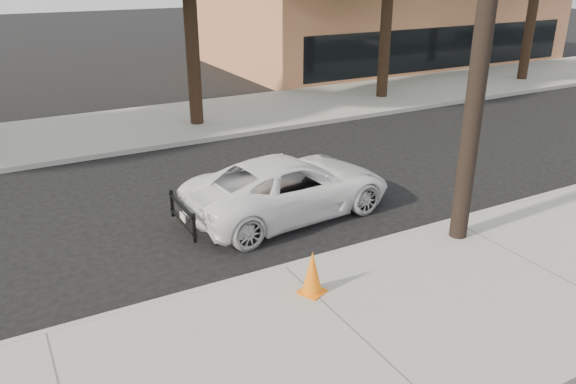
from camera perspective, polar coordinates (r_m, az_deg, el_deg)
name	(u,v)px	position (r m, az deg, el deg)	size (l,w,h in m)	color
ground	(237,228)	(11.88, -5.22, -3.67)	(120.00, 120.00, 0.00)	black
near_sidewalk	(355,336)	(8.61, 6.81, -14.28)	(90.00, 4.40, 0.15)	gray
far_sidewalk	(133,128)	(19.49, -15.46, 6.31)	(90.00, 5.00, 0.15)	gray
curb_near	(284,269)	(10.17, -0.39, -7.87)	(90.00, 0.12, 0.16)	#9E9B93
building_main	(383,24)	(32.93, 9.59, 16.49)	(18.00, 10.00, 4.00)	#BF774F
police_cruiser	(290,186)	(12.25, 0.18, 0.58)	(2.15, 4.67, 1.30)	white
traffic_cone	(312,273)	(9.20, 2.48, -8.22)	(0.51, 0.51, 0.75)	orange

